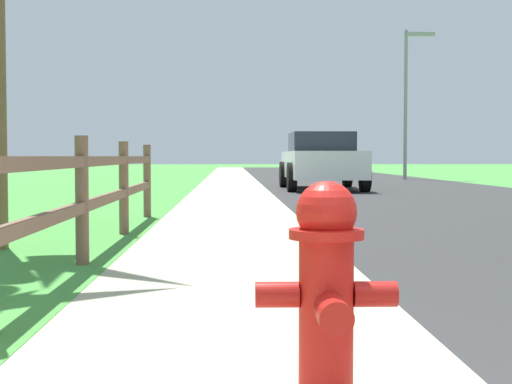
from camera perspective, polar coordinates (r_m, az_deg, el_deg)
The scene contains 8 objects.
ground_plane at distance 26.73m, azimuth 0.22°, elevation 0.74°, with size 120.00×120.00×0.00m, color #438E3A.
road_asphalt at distance 29.06m, azimuth 6.98°, elevation 0.88°, with size 7.00×66.00×0.01m, color #2B2B2B.
curb_concrete at distance 28.78m, azimuth -5.91°, elevation 0.87°, with size 6.00×66.00×0.01m, color #ADAB8B.
grass_verge at distance 28.92m, azimuth -8.88°, elevation 0.87°, with size 5.00×66.00×0.00m, color #438E3A.
fire_hydrant at distance 2.82m, azimuth 5.26°, elevation -7.25°, with size 0.52×0.44×0.81m.
rail_fence at distance 6.47m, azimuth -12.80°, elevation 0.15°, with size 0.11×10.08×1.07m.
parked_suv_white at distance 20.97m, azimuth 4.88°, elevation 2.34°, with size 2.08×4.78×1.55m.
street_lamp at distance 30.47m, azimuth 11.27°, elevation 7.44°, with size 1.17×0.20×5.76m.
Camera 1 is at (-1.02, -1.70, 0.90)m, focal length 53.88 mm.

